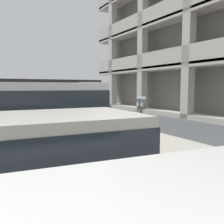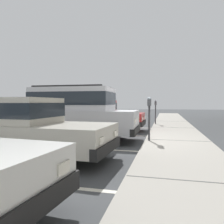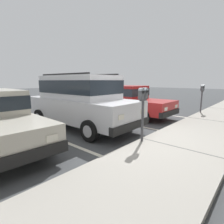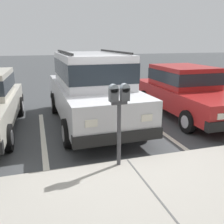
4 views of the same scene
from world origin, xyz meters
name	(u,v)px [view 3 (image 3 of 4)]	position (x,y,z in m)	size (l,w,h in m)	color
ground_plane	(135,142)	(0.00, 0.00, -0.05)	(80.00, 80.00, 0.10)	#444749
sidewalk	(178,150)	(0.00, 1.30, 0.06)	(40.00, 2.20, 0.12)	#ADA89E
parking_stall_lines	(67,143)	(1.49, -1.40, 0.00)	(12.04, 4.80, 0.01)	silver
silver_suv	(80,99)	(0.09, -2.47, 1.09)	(2.09, 4.82, 2.03)	silver
red_sedan	(127,100)	(-2.94, -2.46, 0.82)	(1.87, 4.49, 1.54)	red
parking_meter_near	(143,102)	(0.22, 0.35, 1.22)	(0.35, 0.12, 1.48)	#47474C
parking_meter_far	(202,92)	(-5.75, 0.31, 1.20)	(0.35, 0.12, 1.45)	#47474C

